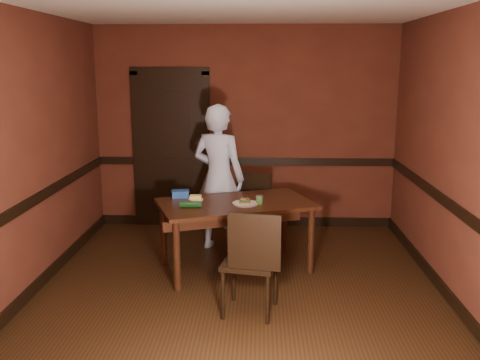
# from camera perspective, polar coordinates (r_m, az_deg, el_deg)

# --- Properties ---
(floor) EXTENTS (4.00, 4.50, 0.01)m
(floor) POSITION_cam_1_polar(r_m,az_deg,el_deg) (5.36, -0.15, -11.84)
(floor) COLOR black
(floor) RESTS_ON ground
(ceiling) EXTENTS (4.00, 4.50, 0.01)m
(ceiling) POSITION_cam_1_polar(r_m,az_deg,el_deg) (4.92, -0.17, 18.21)
(ceiling) COLOR silver
(ceiling) RESTS_ON ground
(wall_back) EXTENTS (4.00, 0.02, 2.70)m
(wall_back) POSITION_cam_1_polar(r_m,az_deg,el_deg) (7.19, 0.59, 5.55)
(wall_back) COLOR #58271A
(wall_back) RESTS_ON ground
(wall_front) EXTENTS (4.00, 0.02, 2.70)m
(wall_front) POSITION_cam_1_polar(r_m,az_deg,el_deg) (2.78, -2.09, -5.32)
(wall_front) COLOR #58271A
(wall_front) RESTS_ON ground
(wall_left) EXTENTS (0.02, 4.50, 2.70)m
(wall_left) POSITION_cam_1_polar(r_m,az_deg,el_deg) (5.43, -21.76, 2.48)
(wall_left) COLOR #58271A
(wall_left) RESTS_ON ground
(wall_right) EXTENTS (0.02, 4.50, 2.70)m
(wall_right) POSITION_cam_1_polar(r_m,az_deg,el_deg) (5.28, 22.10, 2.20)
(wall_right) COLOR #58271A
(wall_right) RESTS_ON ground
(dado_back) EXTENTS (4.00, 0.03, 0.10)m
(dado_back) POSITION_cam_1_polar(r_m,az_deg,el_deg) (7.25, 0.58, 2.00)
(dado_back) COLOR black
(dado_back) RESTS_ON ground
(dado_left) EXTENTS (0.03, 4.50, 0.10)m
(dado_left) POSITION_cam_1_polar(r_m,az_deg,el_deg) (5.51, -21.25, -2.13)
(dado_left) COLOR black
(dado_left) RESTS_ON ground
(dado_right) EXTENTS (0.03, 4.50, 0.10)m
(dado_right) POSITION_cam_1_polar(r_m,az_deg,el_deg) (5.36, 21.57, -2.53)
(dado_right) COLOR black
(dado_right) RESTS_ON ground
(baseboard_back) EXTENTS (4.00, 0.03, 0.12)m
(baseboard_back) POSITION_cam_1_polar(r_m,az_deg,el_deg) (7.44, 0.56, -4.38)
(baseboard_back) COLOR black
(baseboard_back) RESTS_ON ground
(baseboard_left) EXTENTS (0.03, 4.50, 0.12)m
(baseboard_left) POSITION_cam_1_polar(r_m,az_deg,el_deg) (5.77, -20.60, -10.24)
(baseboard_left) COLOR black
(baseboard_left) RESTS_ON ground
(baseboard_right) EXTENTS (0.03, 4.50, 0.12)m
(baseboard_right) POSITION_cam_1_polar(r_m,az_deg,el_deg) (5.63, 20.89, -10.84)
(baseboard_right) COLOR black
(baseboard_right) RESTS_ON ground
(door) EXTENTS (1.05, 0.07, 2.20)m
(door) POSITION_cam_1_polar(r_m,az_deg,el_deg) (7.29, -7.31, 3.49)
(door) COLOR black
(door) RESTS_ON ground
(dining_table) EXTENTS (1.81, 1.40, 0.75)m
(dining_table) POSITION_cam_1_polar(r_m,az_deg,el_deg) (5.81, -0.47, -5.95)
(dining_table) COLOR black
(dining_table) RESTS_ON floor
(chair_far) EXTENTS (0.53, 0.53, 0.91)m
(chair_far) POSITION_cam_1_polar(r_m,az_deg,el_deg) (6.30, 1.99, -3.72)
(chair_far) COLOR black
(chair_far) RESTS_ON floor
(chair_near) EXTENTS (0.53, 0.53, 0.98)m
(chair_near) POSITION_cam_1_polar(r_m,az_deg,el_deg) (4.79, 1.07, -8.57)
(chair_near) COLOR black
(chair_near) RESTS_ON floor
(person) EXTENTS (0.75, 0.62, 1.75)m
(person) POSITION_cam_1_polar(r_m,az_deg,el_deg) (6.32, -2.29, 0.22)
(person) COLOR silver
(person) RESTS_ON floor
(sandwich_plate) EXTENTS (0.27, 0.27, 0.07)m
(sandwich_plate) POSITION_cam_1_polar(r_m,az_deg,el_deg) (5.60, 0.53, -2.43)
(sandwich_plate) COLOR white
(sandwich_plate) RESTS_ON dining_table
(sauce_jar) EXTENTS (0.08, 0.08, 0.09)m
(sauce_jar) POSITION_cam_1_polar(r_m,az_deg,el_deg) (5.61, 2.10, -2.13)
(sauce_jar) COLOR #488137
(sauce_jar) RESTS_ON dining_table
(cheese_saucer) EXTENTS (0.16, 0.16, 0.05)m
(cheese_saucer) POSITION_cam_1_polar(r_m,az_deg,el_deg) (5.81, -4.75, -1.92)
(cheese_saucer) COLOR white
(cheese_saucer) RESTS_ON dining_table
(food_tub) EXTENTS (0.21, 0.16, 0.08)m
(food_tub) POSITION_cam_1_polar(r_m,az_deg,el_deg) (5.92, -6.37, -1.49)
(food_tub) COLOR #2457B1
(food_tub) RESTS_ON dining_table
(wrapped_veg) EXTENTS (0.23, 0.07, 0.06)m
(wrapped_veg) POSITION_cam_1_polar(r_m,az_deg,el_deg) (5.50, -5.27, -2.63)
(wrapped_veg) COLOR #123A14
(wrapped_veg) RESTS_ON dining_table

